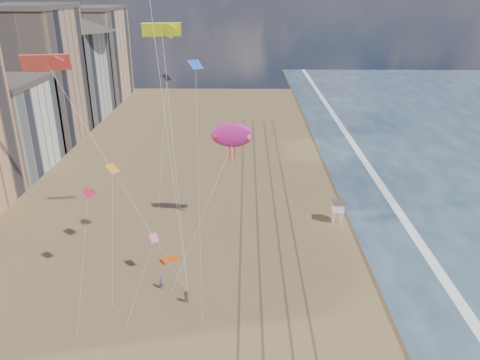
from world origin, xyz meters
name	(u,v)px	position (x,y,z in m)	size (l,w,h in m)	color
wet_sand	(366,202)	(19.00, 40.00, 0.00)	(260.00, 260.00, 0.00)	#42301E
foam	(392,202)	(23.20, 40.00, 0.00)	(260.00, 260.00, 0.00)	white
tracks	(267,231)	(2.55, 30.00, 0.01)	(7.68, 120.00, 0.01)	brown
buildings	(24,86)	(-45.73, 65.59, 13.55)	(34.72, 131.35, 29.00)	#C6B284
lifeguard_stand	(338,207)	(12.92, 32.67, 2.60)	(1.87, 1.87, 3.38)	silver
grounded_kite	(170,259)	(-10.12, 22.10, 0.13)	(2.21, 1.41, 0.25)	#E15712
show_kite	(232,135)	(-2.40, 31.04, 13.85)	(5.80, 8.29, 21.08)	#AD1A7D
kite_flyer_a	(162,283)	(-10.15, 16.00, 0.82)	(0.59, 0.39, 1.63)	slate
kite_flyer_b	(186,297)	(-6.99, 13.40, 0.79)	(0.76, 0.59, 1.57)	#994D52
small_kites	(144,143)	(-12.18, 21.90, 15.72)	(13.76, 16.98, 20.44)	blue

